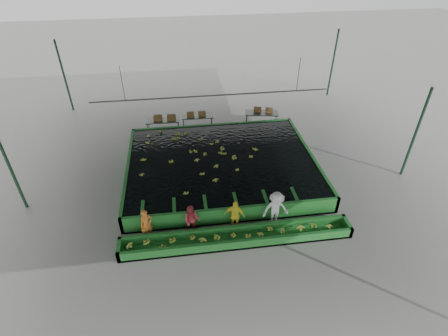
{
  "coord_description": "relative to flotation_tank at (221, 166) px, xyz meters",
  "views": [
    {
      "loc": [
        -2.01,
        -13.85,
        11.34
      ],
      "look_at": [
        0.0,
        0.5,
        1.0
      ],
      "focal_mm": 28.0,
      "sensor_mm": 36.0,
      "label": 1
    }
  ],
  "objects": [
    {
      "name": "packing_table_right",
      "position": [
        3.34,
        4.92,
        0.04
      ],
      "size": [
        2.28,
        1.22,
        0.98
      ],
      "primitive_type": null,
      "rotation": [
        0.0,
        0.0,
        -0.17
      ],
      "color": "#59605B",
      "rests_on": "ground"
    },
    {
      "name": "sorting_trough",
      "position": [
        0.0,
        -5.1,
        -0.2
      ],
      "size": [
        10.0,
        1.0,
        0.5
      ],
      "primitive_type": null,
      "color": "#24792C",
      "rests_on": "ground"
    },
    {
      "name": "box_stack_mid",
      "position": [
        -0.96,
        5.1,
        0.49
      ],
      "size": [
        1.22,
        0.34,
        0.26
      ],
      "primitive_type": null,
      "rotation": [
        0.0,
        0.0,
        -0.0
      ],
      "color": "brown",
      "rests_on": "packing_table_mid"
    },
    {
      "name": "flotation_tank",
      "position": [
        0.0,
        0.0,
        0.0
      ],
      "size": [
        10.0,
        8.0,
        0.9
      ],
      "primitive_type": null,
      "color": "#24792C",
      "rests_on": "ground"
    },
    {
      "name": "shed_posts",
      "position": [
        0.0,
        -1.5,
        2.05
      ],
      "size": [
        20.0,
        22.0,
        5.0
      ],
      "primitive_type": null,
      "color": "#1E4229",
      "rests_on": "ground"
    },
    {
      "name": "cableway_rail",
      "position": [
        0.0,
        3.5,
        2.55
      ],
      "size": [
        0.08,
        0.08,
        14.0
      ],
      "primitive_type": "cylinder",
      "color": "#59605B",
      "rests_on": "shed_roof"
    },
    {
      "name": "rail_hanger_left",
      "position": [
        -5.0,
        3.5,
        3.55
      ],
      "size": [
        0.04,
        0.04,
        2.0
      ],
      "primitive_type": "cylinder",
      "color": "#59605B",
      "rests_on": "shed_roof"
    },
    {
      "name": "packing_table_left",
      "position": [
        -3.12,
        4.82,
        0.03
      ],
      "size": [
        2.14,
        0.9,
        0.96
      ],
      "primitive_type": null,
      "rotation": [
        0.0,
        0.0,
        -0.03
      ],
      "color": "#59605B",
      "rests_on": "ground"
    },
    {
      "name": "trough_bananas",
      "position": [
        0.0,
        -5.1,
        -0.05
      ],
      "size": [
        8.85,
        0.59,
        0.12
      ],
      "primitive_type": null,
      "color": "#9EB43A",
      "rests_on": "sorting_trough"
    },
    {
      "name": "packing_table_mid",
      "position": [
        -0.9,
        5.15,
        0.02
      ],
      "size": [
        2.07,
        0.87,
        0.93
      ],
      "primitive_type": null,
      "rotation": [
        0.0,
        0.0,
        -0.03
      ],
      "color": "#59605B",
      "rests_on": "ground"
    },
    {
      "name": "ground",
      "position": [
        0.0,
        -1.5,
        -0.45
      ],
      "size": [
        80.0,
        80.0,
        0.0
      ],
      "primitive_type": "plane",
      "color": "gray",
      "rests_on": "ground"
    },
    {
      "name": "worker_c",
      "position": [
        0.01,
        -4.3,
        0.33
      ],
      "size": [
        0.99,
        0.67,
        1.56
      ],
      "primitive_type": "imported",
      "rotation": [
        0.0,
        0.0,
        -0.35
      ],
      "color": "#FFF333",
      "rests_on": "ground"
    },
    {
      "name": "worker_a",
      "position": [
        -3.8,
        -4.3,
        0.3
      ],
      "size": [
        0.65,
        0.55,
        1.5
      ],
      "primitive_type": "imported",
      "rotation": [
        0.0,
        0.0,
        0.42
      ],
      "color": "orange",
      "rests_on": "ground"
    },
    {
      "name": "shed_roof",
      "position": [
        0.0,
        -1.5,
        4.55
      ],
      "size": [
        20.0,
        22.0,
        0.04
      ],
      "primitive_type": "cube",
      "color": "slate",
      "rests_on": "shed_posts"
    },
    {
      "name": "floating_bananas",
      "position": [
        0.0,
        0.8,
        0.4
      ],
      "size": [
        9.04,
        6.16,
        0.12
      ],
      "primitive_type": null,
      "color": "#9EB43A",
      "rests_on": "tank_water"
    },
    {
      "name": "worker_b",
      "position": [
        -1.87,
        -4.3,
        0.3
      ],
      "size": [
        0.83,
        0.71,
        1.5
      ],
      "primitive_type": "imported",
      "rotation": [
        0.0,
        0.0,
        -0.21
      ],
      "color": "#BC3640",
      "rests_on": "ground"
    },
    {
      "name": "box_stack_right",
      "position": [
        3.46,
        5.01,
        0.53
      ],
      "size": [
        1.27,
        0.71,
        0.26
      ],
      "primitive_type": null,
      "rotation": [
        0.0,
        0.0,
        -0.32
      ],
      "color": "brown",
      "rests_on": "packing_table_right"
    },
    {
      "name": "tank_water",
      "position": [
        0.0,
        -0.0,
        0.4
      ],
      "size": [
        9.7,
        7.7,
        0.0
      ],
      "primitive_type": "cube",
      "color": "black",
      "rests_on": "flotation_tank"
    },
    {
      "name": "worker_d",
      "position": [
        1.85,
        -4.3,
        0.45
      ],
      "size": [
        1.19,
        0.7,
        1.81
      ],
      "primitive_type": "imported",
      "rotation": [
        0.0,
        0.0,
        0.03
      ],
      "color": "white",
      "rests_on": "ground"
    },
    {
      "name": "box_stack_left",
      "position": [
        -2.98,
        4.79,
        0.51
      ],
      "size": [
        1.4,
        0.45,
        0.3
      ],
      "primitive_type": null,
      "rotation": [
        0.0,
        0.0,
        -0.05
      ],
      "color": "brown",
      "rests_on": "packing_table_left"
    },
    {
      "name": "rail_hanger_right",
      "position": [
        5.0,
        3.5,
        3.55
      ],
      "size": [
        0.04,
        0.04,
        2.0
      ],
      "primitive_type": "cylinder",
      "color": "#59605B",
      "rests_on": "shed_roof"
    }
  ]
}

